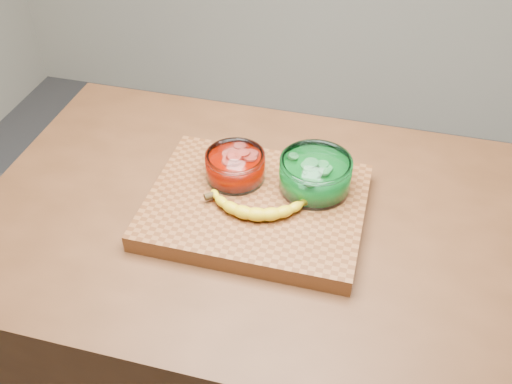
# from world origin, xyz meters

# --- Properties ---
(counter) EXTENTS (1.20, 0.80, 0.90)m
(counter) POSITION_xyz_m (0.00, 0.00, 0.45)
(counter) COLOR #522E18
(counter) RESTS_ON ground
(cutting_board) EXTENTS (0.45, 0.35, 0.04)m
(cutting_board) POSITION_xyz_m (0.00, 0.00, 0.92)
(cutting_board) COLOR brown
(cutting_board) RESTS_ON counter
(bowl_red) EXTENTS (0.13, 0.13, 0.06)m
(bowl_red) POSITION_xyz_m (-0.06, 0.06, 0.97)
(bowl_red) COLOR white
(bowl_red) RESTS_ON cutting_board
(bowl_green) EXTENTS (0.15, 0.15, 0.07)m
(bowl_green) POSITION_xyz_m (0.11, 0.07, 0.97)
(bowl_green) COLOR white
(bowl_green) RESTS_ON cutting_board
(banana) EXTENTS (0.24, 0.12, 0.03)m
(banana) POSITION_xyz_m (0.01, -0.03, 0.96)
(banana) COLOR gold
(banana) RESTS_ON cutting_board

